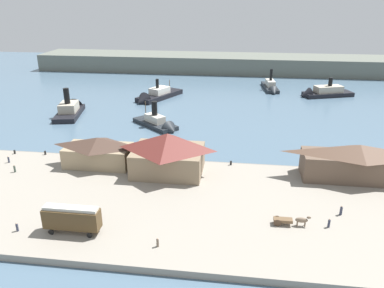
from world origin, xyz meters
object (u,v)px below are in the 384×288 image
pedestrian_walking_west (341,211)px  ferry_approaching_west (155,96)px  ferry_moored_west (271,87)px  ferry_outer_harbor (160,124)px  pedestrian_standing_center (329,223)px  pedestrian_near_west_shed (17,227)px  ferry_shed_central_terminal (168,153)px  ferry_shed_west_terminal (358,162)px  street_tram (72,218)px  mooring_post_west (231,163)px  pedestrian_near_cart (9,160)px  ferry_moored_east (322,93)px  mooring_post_center_west (45,153)px  ferry_approaching_east (71,109)px  mooring_post_center_east (15,152)px  horse_cart (290,220)px  ferry_shed_customs_shed (98,151)px  pedestrian_near_east_shed (158,243)px  pedestrian_walking_east (15,169)px

pedestrian_walking_west → ferry_approaching_west: ferry_approaching_west is taller
ferry_moored_west → ferry_outer_harbor: bearing=-124.3°
pedestrian_standing_center → ferry_outer_harbor: 60.64m
pedestrian_near_west_shed → ferry_shed_central_terminal: bearing=50.9°
pedestrian_walking_west → ferry_shed_west_terminal: bearing=67.2°
pedestrian_near_west_shed → ferry_approaching_west: bearing=88.3°
street_tram → mooring_post_west: size_ratio=9.89×
ferry_shed_west_terminal → pedestrian_near_cart: ferry_shed_west_terminal is taller
ferry_moored_east → ferry_outer_harbor: bearing=-140.8°
pedestrian_standing_center → ferry_approaching_west: ferry_approaching_west is taller
mooring_post_center_west → ferry_approaching_east: (-9.77, 35.57, -0.12)m
mooring_post_west → ferry_outer_harbor: (-21.44, 25.52, -0.49)m
street_tram → pedestrian_near_cart: size_ratio=5.83×
mooring_post_center_east → ferry_approaching_east: bearing=93.8°
pedestrian_near_west_shed → pedestrian_standing_center: 49.64m
horse_cart → ferry_approaching_west: bearing=117.3°
ferry_moored_east → ferry_shed_customs_shed: bearing=-129.9°
ferry_shed_central_terminal → mooring_post_west: ferry_shed_central_terminal is taller
mooring_post_center_east → ferry_moored_east: 108.09m
ferry_shed_customs_shed → mooring_post_west: ferry_shed_customs_shed is taller
pedestrian_near_cart → mooring_post_center_west: (5.86, 5.24, -0.25)m
ferry_shed_customs_shed → ferry_moored_east: bearing=50.1°
horse_cart → mooring_post_west: size_ratio=6.50×
pedestrian_walking_west → ferry_approaching_west: size_ratio=0.08×
street_tram → horse_cart: (34.05, 6.44, -1.70)m
pedestrian_near_east_shed → mooring_post_center_west: bearing=137.9°
ferry_shed_west_terminal → mooring_post_center_west: 68.72m
pedestrian_near_cart → mooring_post_center_east: 5.01m
mooring_post_center_west → mooring_post_center_east: bearing=-176.4°
mooring_post_center_east → ferry_moored_west: ferry_moored_west is taller
pedestrian_near_east_shed → ferry_moored_east: bearing=67.2°
ferry_shed_central_terminal → pedestrian_near_cart: size_ratio=9.57×
ferry_shed_customs_shed → ferry_moored_west: 90.76m
ferry_shed_west_terminal → ferry_approaching_west: bearing=132.8°
street_tram → pedestrian_near_west_shed: size_ratio=5.86×
horse_cart → pedestrian_walking_east: horse_cart is taller
pedestrian_near_cart → ferry_moored_east: bearing=42.5°
pedestrian_walking_west → mooring_post_west: 26.18m
mooring_post_west → ferry_moored_east: ferry_moored_east is taller
pedestrian_near_east_shed → mooring_post_center_west: pedestrian_near_east_shed is taller
pedestrian_standing_center → ferry_approaching_west: (-46.46, 78.05, -0.67)m
ferry_approaching_west → ferry_moored_east: 63.36m
pedestrian_near_cart → pedestrian_standing_center: (65.60, -16.54, 0.03)m
ferry_shed_central_terminal → mooring_post_west: bearing=22.1°
pedestrian_walking_west → ferry_moored_east: 87.82m
mooring_post_center_east → ferry_approaching_west: 60.38m
ferry_moored_east → pedestrian_walking_west: bearing=-98.4°
ferry_shed_west_terminal → pedestrian_near_west_shed: 63.53m
pedestrian_near_east_shed → ferry_shed_west_terminal: bearing=37.6°
ferry_outer_harbor → ferry_approaching_west: bearing=105.6°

